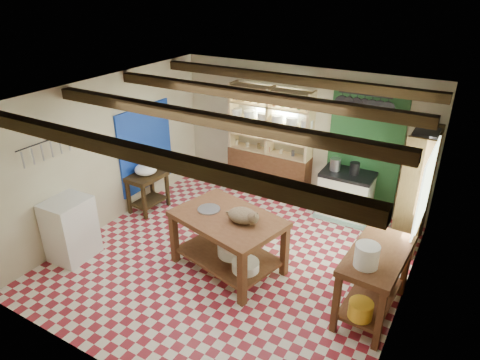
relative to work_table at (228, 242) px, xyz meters
The scene contains 30 objects.
floor 0.51m from the work_table, 103.64° to the left, with size 5.00×5.00×0.02m, color maroon.
ceiling 2.17m from the work_table, 103.64° to the left, with size 5.00×5.00×0.02m, color #3F3F43.
wall_back 2.85m from the work_table, 91.13° to the left, with size 5.00×0.04×2.60m, color beige.
wall_front 2.43m from the work_table, 91.35° to the right, with size 5.00×0.04×2.60m, color beige.
wall_left 2.70m from the work_table, behind, with size 0.04×5.00×2.60m, color beige.
wall_right 2.60m from the work_table, ahead, with size 0.04×5.00×2.60m, color beige.
ceiling_beams 2.05m from the work_table, 103.64° to the left, with size 5.00×3.80×0.15m, color #372713.
blue_wall_patch 2.84m from the work_table, 156.04° to the left, with size 0.04×1.40×1.60m, color #173CAD.
green_wall_patch 3.05m from the work_table, 66.03° to the left, with size 1.30×0.04×2.30m, color #205026.
window_back 3.03m from the work_table, 101.58° to the left, with size 0.90×0.02×0.80m, color #B4C7B1.
window_right 2.88m from the work_table, 26.72° to the left, with size 0.02×1.30×1.20m, color #B4C7B1.
utensil_rail 2.99m from the work_table, 158.57° to the right, with size 0.06×0.90×0.28m, color black.
pot_rack 3.10m from the work_table, 62.22° to the left, with size 0.86×0.12×0.36m, color black.
shelving_unit 2.68m from the work_table, 103.41° to the left, with size 1.70×0.34×2.20m, color #D4B27A.
tall_rack 3.06m from the work_table, 42.24° to the left, with size 0.40×0.86×2.00m, color #372713.
work_table is the anchor object (origin of this frame).
stove 2.59m from the work_table, 66.13° to the left, with size 0.92×0.62×0.90m, color white.
prep_table 2.38m from the work_table, 161.05° to the left, with size 0.50×0.72×0.73m, color #372713.
white_cabinet 2.48m from the work_table, 156.52° to the right, with size 0.55×0.67×1.00m, color white.
right_counter 2.13m from the work_table, ahead, with size 0.65×1.31×0.94m, color brown.
cat 0.60m from the work_table, ahead, with size 0.44×0.34×0.20m, color #7B6347.
steel_tray 0.58m from the work_table, behind, with size 0.34×0.34×0.02m, color #96979D.
basin_large 0.15m from the work_table, 31.67° to the left, with size 0.47×0.47×0.16m, color white.
basin_small 0.48m from the work_table, 25.86° to the right, with size 0.40×0.40×0.14m, color white.
kettle_left 2.56m from the work_table, 71.35° to the left, with size 0.19×0.19×0.22m, color #96979D.
kettle_right 2.69m from the work_table, 64.15° to the left, with size 0.17×0.17×0.22m, color black.
enamel_bowl 2.41m from the work_table, 161.05° to the left, with size 0.41×0.41×0.21m, color white.
white_bucket 2.16m from the work_table, ahead, with size 0.29×0.29×0.29m, color white.
wicker_basket 2.19m from the work_table, 11.48° to the left, with size 0.41×0.33×0.29m, color #A06D40.
yellow_tub 2.13m from the work_table, ahead, with size 0.30×0.30×0.22m, color yellow.
Camera 1 is at (2.91, -4.76, 4.07)m, focal length 32.00 mm.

